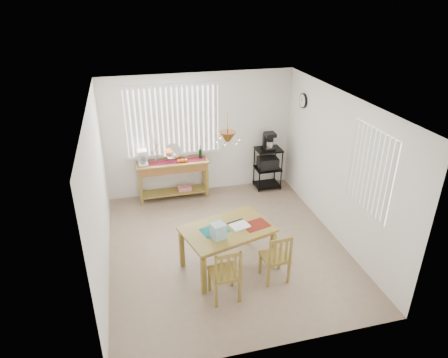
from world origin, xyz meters
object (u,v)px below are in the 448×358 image
object	(u,v)px
wire_cart	(268,164)
dining_table	(227,233)
chair_left	(225,274)
chair_right	(276,258)
cart_items	(269,141)
sideboard	(173,171)

from	to	relation	value
wire_cart	dining_table	distance (m)	2.98
dining_table	wire_cart	bearing A→B (deg)	57.78
chair_left	chair_right	bearing A→B (deg)	13.72
dining_table	chair_left	bearing A→B (deg)	-106.85
wire_cart	cart_items	bearing A→B (deg)	90.00
wire_cart	chair_left	world-z (taller)	wire_cart
cart_items	chair_right	xyz separation A→B (m)	(-0.95, -3.03, -0.69)
chair_left	dining_table	bearing A→B (deg)	73.15
sideboard	cart_items	distance (m)	2.15
cart_items	dining_table	xyz separation A→B (m)	(-1.59, -2.53, -0.46)
wire_cart	chair_right	bearing A→B (deg)	-107.45
sideboard	chair_left	size ratio (longest dim) A/B	1.66
dining_table	sideboard	bearing A→B (deg)	101.26
sideboard	dining_table	world-z (taller)	sideboard
chair_left	chair_right	size ratio (longest dim) A/B	1.06
cart_items	chair_left	bearing A→B (deg)	-119.11
wire_cart	dining_table	size ratio (longest dim) A/B	0.60
cart_items	chair_right	distance (m)	3.25
dining_table	chair_right	size ratio (longest dim) A/B	1.83
wire_cart	sideboard	bearing A→B (deg)	179.17
sideboard	chair_right	distance (m)	3.26
wire_cart	chair_left	bearing A→B (deg)	-119.19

